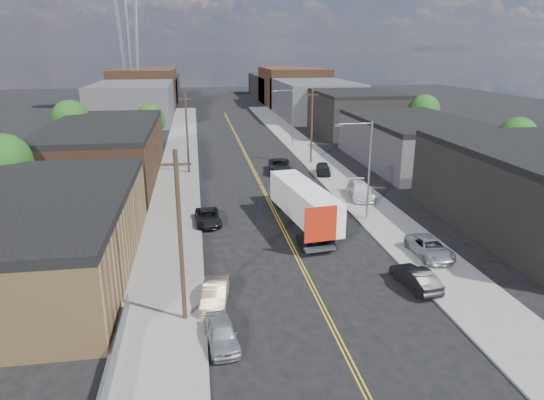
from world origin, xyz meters
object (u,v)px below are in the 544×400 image
object	(u,v)px
car_left_c	(208,217)
car_right_lot_a	(430,248)
car_left_a	(221,333)
car_ahead_truck	(279,166)
car_right_oncoming	(415,278)
car_right_lot_c	(323,168)
car_right_lot_b	(360,190)
car_left_b	(215,294)
semi_truck	(300,199)

from	to	relation	value
car_left_c	car_right_lot_a	distance (m)	18.94
car_left_a	car_ahead_truck	xyz separation A→B (m)	(9.36, 36.41, 0.15)
car_left_a	car_right_oncoming	bearing A→B (deg)	12.34
car_left_c	car_right_lot_c	bearing A→B (deg)	43.84
car_right_oncoming	car_right_lot_b	distance (m)	19.60
car_left_c	car_right_lot_a	bearing A→B (deg)	-34.64
car_right_lot_a	car_right_lot_b	distance (m)	15.12
car_left_b	car_ahead_truck	distance (m)	33.44
car_left_b	car_right_lot_b	xyz separation A→B (m)	(15.83, 19.50, 0.24)
car_left_a	car_right_lot_b	distance (m)	28.54
car_left_a	car_left_c	xyz separation A→B (m)	(-0.13, 18.73, -0.02)
car_left_a	semi_truck	bearing A→B (deg)	58.98
car_right_oncoming	car_right_lot_a	world-z (taller)	car_right_lot_a
car_left_b	car_ahead_truck	bearing A→B (deg)	81.48
car_right_oncoming	semi_truck	bearing A→B (deg)	-77.67
semi_truck	car_left_b	size ratio (longest dim) A/B	3.64
car_right_lot_a	car_right_lot_b	size ratio (longest dim) A/B	0.91
car_right_lot_c	car_right_lot_a	bearing A→B (deg)	-75.91
car_left_b	car_right_lot_c	size ratio (longest dim) A/B	1.00
car_right_lot_a	car_ahead_truck	distance (m)	28.45
car_right_oncoming	car_right_lot_b	xyz separation A→B (m)	(2.83, 19.40, 0.22)
car_right_oncoming	car_ahead_truck	size ratio (longest dim) A/B	0.73
car_right_oncoming	car_right_lot_b	size ratio (longest dim) A/B	0.80
car_left_c	car_right_lot_a	size ratio (longest dim) A/B	0.95
car_right_lot_b	car_right_lot_c	xyz separation A→B (m)	(-1.23, 10.32, -0.07)
car_left_a	car_right_lot_a	xyz separation A→B (m)	(15.95, 8.73, 0.16)
semi_truck	car_left_c	size ratio (longest dim) A/B	3.29
semi_truck	car_right_oncoming	distance (m)	14.21
car_left_b	car_right_lot_c	world-z (taller)	car_right_lot_c
car_right_oncoming	car_right_lot_a	size ratio (longest dim) A/B	0.88
car_right_lot_a	car_ahead_truck	world-z (taller)	car_ahead_truck
car_ahead_truck	car_left_a	bearing A→B (deg)	-96.68
car_right_lot_b	semi_truck	bearing A→B (deg)	-134.83
car_left_b	car_left_c	size ratio (longest dim) A/B	0.90
car_right_oncoming	car_left_b	bearing A→B (deg)	-7.36
car_ahead_truck	car_left_b	bearing A→B (deg)	-98.77
car_left_a	car_ahead_truck	bearing A→B (deg)	68.82
car_left_c	car_right_lot_b	size ratio (longest dim) A/B	0.86
car_right_lot_b	car_right_oncoming	bearing A→B (deg)	-91.64
semi_truck	car_left_c	bearing A→B (deg)	165.13
car_left_b	car_ahead_truck	size ratio (longest dim) A/B	0.71
car_right_lot_a	car_right_lot_c	bearing A→B (deg)	92.71
semi_truck	car_left_c	world-z (taller)	semi_truck
car_right_lot_a	car_right_lot_b	xyz separation A→B (m)	(-0.26, 15.11, 0.10)
car_right_lot_b	car_right_lot_c	distance (m)	10.40
car_left_b	car_right_lot_b	bearing A→B (deg)	58.93
car_left_a	car_right_lot_a	size ratio (longest dim) A/B	0.80
car_right_oncoming	car_right_lot_a	xyz separation A→B (m)	(3.09, 4.28, 0.12)
car_right_lot_a	car_right_lot_c	distance (m)	25.48
car_left_c	car_left_b	bearing A→B (deg)	-92.81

